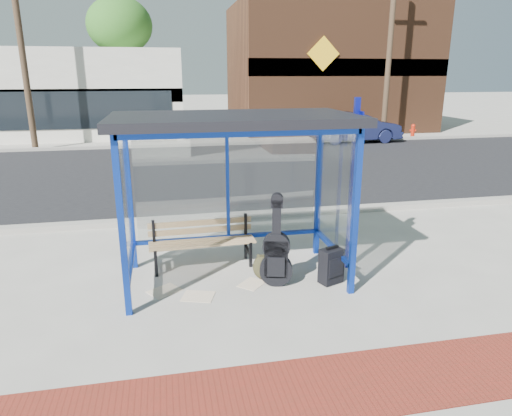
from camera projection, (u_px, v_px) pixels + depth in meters
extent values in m
plane|color=#B2ADA0|center=(236.00, 279.00, 6.81)|extent=(120.00, 120.00, 0.00)
cube|color=maroon|center=(279.00, 394.00, 4.37)|extent=(60.00, 1.00, 0.01)
cube|color=gray|center=(214.00, 217.00, 9.52)|extent=(60.00, 0.25, 0.12)
cube|color=black|center=(196.00, 171.00, 14.33)|extent=(60.00, 10.00, 0.00)
cube|color=gray|center=(187.00, 145.00, 19.10)|extent=(60.00, 0.25, 0.12)
cube|color=#B2ADA0|center=(185.00, 140.00, 20.90)|extent=(60.00, 4.00, 0.01)
cube|color=#0E2E9A|center=(122.00, 229.00, 5.49)|extent=(0.08, 0.08, 2.30)
cube|color=#0E2E9A|center=(355.00, 214.00, 6.06)|extent=(0.08, 0.08, 2.30)
cube|color=#0E2E9A|center=(130.00, 197.00, 6.90)|extent=(0.08, 0.08, 2.30)
cube|color=#0E2E9A|center=(318.00, 188.00, 7.47)|extent=(0.08, 0.08, 2.30)
cube|color=#0E2E9A|center=(226.00, 121.00, 6.87)|extent=(3.00, 0.08, 0.08)
cube|color=#0E2E9A|center=(244.00, 133.00, 5.46)|extent=(3.00, 0.08, 0.08)
cube|color=#0E2E9A|center=(119.00, 129.00, 5.88)|extent=(0.08, 1.50, 0.08)
cube|color=#0E2E9A|center=(339.00, 124.00, 6.45)|extent=(0.08, 1.50, 0.08)
cube|color=#0E2E9A|center=(229.00, 237.00, 7.40)|extent=(3.00, 0.08, 0.06)
cube|color=#0E2E9A|center=(130.00, 262.00, 6.41)|extent=(0.08, 1.50, 0.06)
cube|color=#0E2E9A|center=(332.00, 247.00, 6.98)|extent=(0.08, 1.50, 0.06)
cube|color=#0E2E9A|center=(227.00, 180.00, 7.13)|extent=(0.05, 0.05, 1.90)
cube|color=silver|center=(228.00, 182.00, 7.14)|extent=(2.84, 0.01, 1.82)
cube|color=silver|center=(125.00, 200.00, 6.15)|extent=(0.02, 1.34, 1.82)
cube|color=silver|center=(335.00, 189.00, 6.72)|extent=(0.02, 1.34, 1.82)
cube|color=black|center=(234.00, 119.00, 6.14)|extent=(3.30, 1.80, 0.12)
cube|color=#59331E|center=(327.00, 68.00, 24.80)|extent=(10.00, 7.00, 6.40)
cube|color=black|center=(352.00, 67.00, 21.56)|extent=(10.00, 0.10, 0.80)
cube|color=yellow|center=(323.00, 54.00, 21.01)|extent=(1.56, 0.06, 1.56)
cylinder|color=#4C3826|center=(124.00, 81.00, 26.20)|extent=(0.36, 0.36, 5.00)
ellipsoid|color=#2D641C|center=(119.00, 25.00, 25.34)|extent=(3.60, 3.60, 3.06)
cylinder|color=#4C3826|center=(375.00, 80.00, 29.14)|extent=(0.36, 0.36, 5.00)
ellipsoid|color=#2D641C|center=(378.00, 30.00, 28.29)|extent=(3.60, 3.60, 3.06)
cylinder|color=#4C3826|center=(21.00, 44.00, 17.12)|extent=(0.24, 0.24, 8.00)
cylinder|color=#4C3826|center=(390.00, 48.00, 19.97)|extent=(0.24, 0.24, 8.00)
cube|color=black|center=(156.00, 263.00, 6.85)|extent=(0.05, 0.05, 0.41)
cube|color=black|center=(154.00, 244.00, 7.13)|extent=(0.05, 0.05, 0.78)
cube|color=black|center=(156.00, 259.00, 7.02)|extent=(0.06, 0.37, 0.05)
cube|color=black|center=(251.00, 255.00, 7.19)|extent=(0.05, 0.05, 0.41)
cube|color=black|center=(246.00, 236.00, 7.47)|extent=(0.05, 0.05, 0.78)
cube|color=black|center=(248.00, 250.00, 7.35)|extent=(0.06, 0.37, 0.05)
cube|color=tan|center=(204.00, 246.00, 6.99)|extent=(1.65, 0.15, 0.03)
cube|color=tan|center=(203.00, 244.00, 7.08)|extent=(1.65, 0.15, 0.03)
cube|color=tan|center=(202.00, 241.00, 7.17)|extent=(1.65, 0.15, 0.03)
cube|color=tan|center=(201.00, 239.00, 7.27)|extent=(1.65, 0.15, 0.03)
cube|color=tan|center=(201.00, 230.00, 7.26)|extent=(1.65, 0.10, 0.09)
cube|color=tan|center=(200.00, 223.00, 7.22)|extent=(1.65, 0.10, 0.09)
cylinder|color=black|center=(276.00, 270.00, 6.56)|extent=(0.49, 0.25, 0.47)
cylinder|color=black|center=(276.00, 246.00, 6.45)|extent=(0.41, 0.23, 0.39)
cube|color=black|center=(276.00, 258.00, 6.51)|extent=(0.36, 0.22, 0.56)
cube|color=black|center=(277.00, 220.00, 6.34)|extent=(0.15, 0.14, 0.56)
cube|color=black|center=(277.00, 203.00, 6.27)|extent=(0.19, 0.15, 0.11)
cube|color=black|center=(331.00, 266.00, 6.62)|extent=(0.38, 0.31, 0.52)
cylinder|color=black|center=(324.00, 283.00, 6.62)|extent=(0.11, 0.19, 0.05)
cylinder|color=black|center=(337.00, 279.00, 6.75)|extent=(0.11, 0.19, 0.05)
cube|color=black|center=(332.00, 247.00, 6.54)|extent=(0.21, 0.11, 0.04)
cube|color=black|center=(336.00, 267.00, 6.53)|extent=(0.25, 0.11, 0.28)
ellipsoid|color=#2A2817|center=(263.00, 267.00, 6.79)|extent=(0.32, 0.24, 0.36)
ellipsoid|color=#2A2817|center=(264.00, 273.00, 6.70)|extent=(0.18, 0.13, 0.19)
cube|color=#2A2817|center=(263.00, 256.00, 6.76)|extent=(0.10, 0.05, 0.03)
cube|color=navy|center=(352.00, 187.00, 6.86)|extent=(0.09, 0.09, 2.62)
cube|color=navy|center=(359.00, 128.00, 6.61)|extent=(0.06, 0.33, 0.49)
cube|color=white|center=(164.00, 291.00, 6.43)|extent=(0.53, 0.50, 0.01)
cube|color=white|center=(198.00, 296.00, 6.28)|extent=(0.51, 0.45, 0.01)
cube|color=white|center=(252.00, 284.00, 6.65)|extent=(0.47, 0.48, 0.01)
imported|color=#1B214D|center=(355.00, 127.00, 20.01)|extent=(4.03, 1.57, 1.31)
cylinder|color=red|center=(413.00, 132.00, 21.41)|extent=(0.18, 0.18, 0.54)
sphere|color=red|center=(413.00, 126.00, 21.32)|extent=(0.20, 0.20, 0.20)
cylinder|color=red|center=(413.00, 130.00, 21.38)|extent=(0.30, 0.18, 0.09)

